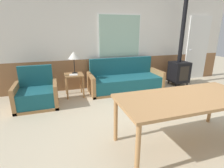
% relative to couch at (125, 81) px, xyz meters
% --- Properties ---
extents(ground_plane, '(16.00, 16.00, 0.00)m').
position_rel_couch_xyz_m(ground_plane, '(0.08, -2.10, -0.26)').
color(ground_plane, beige).
extents(wall_back, '(7.20, 0.09, 2.70)m').
position_rel_couch_xyz_m(wall_back, '(0.08, 0.52, 1.10)').
color(wall_back, '#8E603D').
rests_on(wall_back, ground_plane).
extents(couch, '(2.02, 0.79, 0.88)m').
position_rel_couch_xyz_m(couch, '(0.00, 0.00, 0.00)').
color(couch, '#9E7042').
rests_on(couch, ground_plane).
extents(armchair, '(0.89, 0.74, 0.87)m').
position_rel_couch_xyz_m(armchair, '(-2.27, -0.39, 0.00)').
color(armchair, '#9E7042').
rests_on(armchair, ground_plane).
extents(side_table, '(0.45, 0.45, 0.58)m').
position_rel_couch_xyz_m(side_table, '(-1.40, 0.00, 0.20)').
color(side_table, '#9E7042').
rests_on(side_table, ground_plane).
extents(table_lamp, '(0.29, 0.29, 0.55)m').
position_rel_couch_xyz_m(table_lamp, '(-1.36, 0.08, 0.77)').
color(table_lamp, black).
rests_on(table_lamp, side_table).
extents(book_stack, '(0.21, 0.17, 0.02)m').
position_rel_couch_xyz_m(book_stack, '(-1.41, -0.08, 0.33)').
color(book_stack, white).
rests_on(book_stack, side_table).
extents(dining_table, '(1.95, 0.87, 0.76)m').
position_rel_couch_xyz_m(dining_table, '(-0.10, -2.50, 0.43)').
color(dining_table, '#B27F4C').
rests_on(dining_table, ground_plane).
extents(wood_stove, '(0.51, 0.48, 2.47)m').
position_rel_couch_xyz_m(wood_stove, '(1.76, -0.01, 0.32)').
color(wood_stove, black).
rests_on(wood_stove, ground_plane).
extents(entry_door, '(0.84, 0.09, 2.06)m').
position_rel_couch_xyz_m(entry_door, '(2.79, 0.47, 0.77)').
color(entry_door, white).
rests_on(entry_door, ground_plane).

